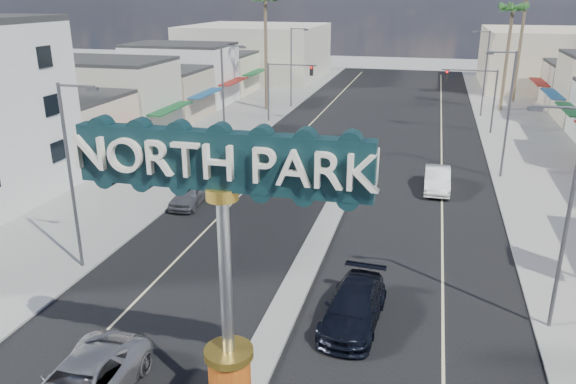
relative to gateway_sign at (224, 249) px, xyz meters
The scene contains 22 objects.
ground 28.64m from the gateway_sign, 90.00° to the left, with size 160.00×160.00×0.00m, color gray.
road 28.64m from the gateway_sign, 90.00° to the left, with size 20.00×120.00×0.01m, color black.
median_island 13.37m from the gateway_sign, 90.00° to the left, with size 1.30×30.00×0.16m, color gray.
sidewalk_left 31.87m from the gateway_sign, 116.55° to the left, with size 8.00×120.00×0.12m, color gray.
sidewalk_right 31.87m from the gateway_sign, 63.45° to the left, with size 8.00×120.00×0.12m, color gray.
storefront_row_left 47.62m from the gateway_sign, 120.33° to the left, with size 12.00×42.00×6.00m, color beige.
backdrop_far_left 76.29m from the gateway_sign, 106.77° to the left, with size 20.00×20.00×8.00m, color #B7B29E.
backdrop_far_right 76.29m from the gateway_sign, 73.23° to the left, with size 20.00×20.00×8.00m, color beige.
gateway_sign is the anchor object (origin of this frame).
traffic_signal_left 43.04m from the gateway_sign, 102.33° to the left, with size 5.09×0.45×6.00m.
traffic_signal_right 43.04m from the gateway_sign, 77.67° to the left, with size 5.09×0.45×6.00m.
streetlight_l_near 13.19m from the gateway_sign, 142.45° to the left, with size 2.03×0.22×9.00m.
streetlight_l_mid 29.91m from the gateway_sign, 110.42° to the left, with size 2.03×0.22×9.00m.
streetlight_l_far 51.10m from the gateway_sign, 101.78° to the left, with size 2.03×0.22×9.00m.
streetlight_r_near 13.19m from the gateway_sign, 37.55° to the left, with size 2.03×0.22×9.00m.
streetlight_r_mid 29.91m from the gateway_sign, 69.58° to the left, with size 2.03×0.22×9.00m.
streetlight_r_far 51.10m from the gateway_sign, 78.22° to the left, with size 2.03×0.22×9.00m.
palm_left_far 50.06m from the gateway_sign, 105.15° to the left, with size 2.60×2.60×13.10m.
palm_right_mid 55.76m from the gateway_sign, 76.47° to the left, with size 2.60×2.60×12.10m.
suv_right 8.75m from the gateway_sign, 65.35° to the left, with size 2.14×5.26×1.53m, color black.
car_parked_left 20.26m from the gateway_sign, 117.37° to the left, with size 1.65×4.10×1.40m, color slate.
car_parked_right 25.38m from the gateway_sign, 75.74° to the left, with size 1.66×4.75×1.57m, color white.
Camera 1 is at (5.27, -11.39, 12.71)m, focal length 35.00 mm.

